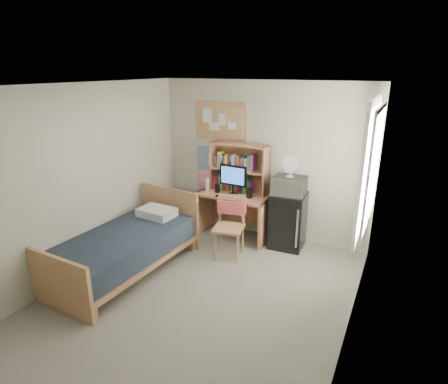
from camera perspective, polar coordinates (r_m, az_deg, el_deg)
The scene contains 26 objects.
floor at distance 5.03m, azimuth -3.50°, elevation -15.28°, with size 3.60×4.20×0.02m, color gray.
ceiling at distance 4.19m, azimuth -4.21°, elevation 15.95°, with size 3.60×4.20×0.02m, color white.
wall_back at distance 6.26m, azimuth 5.87°, elevation 4.70°, with size 3.60×0.04×2.60m, color beige.
wall_front at distance 2.99m, azimuth -24.97°, elevation -13.11°, with size 3.60×0.04×2.60m, color beige.
wall_left at distance 5.53m, azimuth -20.20°, elevation 1.78°, with size 0.04×4.20×2.60m, color beige.
wall_right at distance 3.91m, azimuth 19.75°, elevation -4.93°, with size 0.04×4.20×2.60m, color beige.
window_unit at distance 4.96m, azimuth 21.38°, elevation 3.42°, with size 0.10×1.40×1.70m, color white.
curtain_left at distance 4.58m, azimuth 20.49°, elevation 2.34°, with size 0.04×0.55×1.70m, color white.
curtain_right at distance 5.35m, azimuth 21.51°, elevation 4.43°, with size 0.04×0.55×1.70m, color white.
bulletin_board at distance 6.44m, azimuth -0.61°, elevation 10.80°, with size 0.94×0.03×0.64m, color tan.
poster_wave at distance 6.72m, azimuth -3.01°, elevation 5.28°, with size 0.30×0.01×0.42m, color #27559C.
poster_japan at distance 6.84m, azimuth -2.94°, elevation 1.45°, with size 0.28×0.01×0.36m, color #F42B4C.
desk at distance 6.39m, azimuth 1.61°, elevation -3.58°, with size 1.23×0.61×0.77m, color tan.
desk_chair at distance 5.67m, azimuth 0.71°, elevation -5.47°, with size 0.48×0.48×0.95m, color tan.
mini_fridge at distance 6.10m, azimuth 9.69°, elevation -4.28°, with size 0.53×0.53×0.90m, color black.
bed at distance 5.54m, azimuth -14.97°, elevation -8.94°, with size 1.05×2.11×0.58m, color black.
hutch at distance 6.26m, azimuth 2.32°, elevation 3.66°, with size 1.01×0.26×0.83m, color tan.
monitor at distance 6.12m, azimuth 1.39°, elevation 1.77°, with size 0.48×0.04×0.51m, color black.
keyboard at distance 6.08m, azimuth 0.75°, elevation -0.76°, with size 0.44×0.14×0.02m, color black.
speaker_left at distance 6.32m, azimuth -1.02°, elevation 0.61°, with size 0.06×0.06×0.15m, color black.
speaker_right at distance 6.05m, azimuth 3.89°, elevation -0.19°, with size 0.07×0.07×0.17m, color black.
water_bottle at distance 6.36m, azimuth -2.60°, elevation 1.08°, with size 0.07×0.07×0.23m, color silver.
hoodie at distance 5.75m, azimuth 1.19°, elevation -2.30°, with size 0.44×0.13×0.21m, color #D14F53.
microwave at distance 5.88m, azimuth 9.95°, elevation 0.96°, with size 0.49×0.37×0.29m, color #B5B5BA.
desk_fan at distance 5.80m, azimuth 10.11°, elevation 3.67°, with size 0.23×0.23×0.29m, color silver.
pillow at distance 5.89m, azimuth -10.21°, elevation -3.08°, with size 0.54×0.38×0.13m, color silver.
Camera 1 is at (2.12, -3.60, 2.78)m, focal length 30.00 mm.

